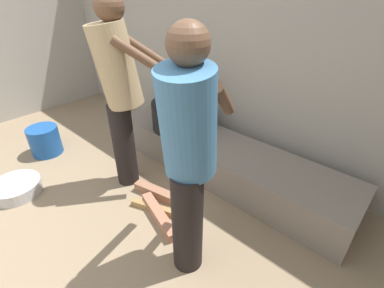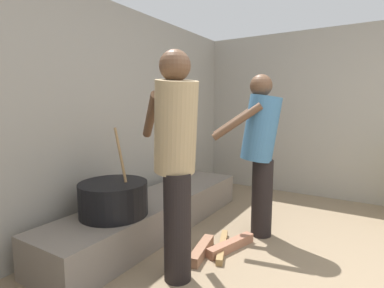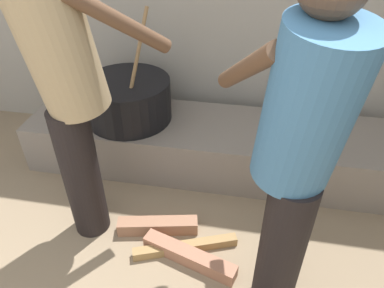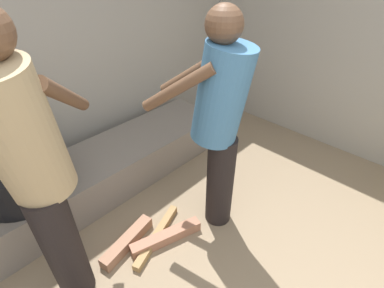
# 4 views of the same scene
# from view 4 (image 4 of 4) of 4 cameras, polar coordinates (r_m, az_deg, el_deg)

# --- Properties ---
(hearth_ledge) EXTENTS (2.53, 0.60, 0.34)m
(hearth_ledge) POSITION_cam_4_polar(r_m,az_deg,el_deg) (2.61, -18.07, -5.45)
(hearth_ledge) COLOR slate
(hearth_ledge) RESTS_ON ground_plane
(cooking_pot_main) EXTENTS (0.58, 0.58, 0.74)m
(cooking_pot_main) POSITION_cam_4_polar(r_m,az_deg,el_deg) (2.30, -31.50, -5.60)
(cooking_pot_main) COLOR black
(cooking_pot_main) RESTS_ON hearth_ledge
(cook_in_blue_shirt) EXTENTS (0.56, 0.73, 1.56)m
(cook_in_blue_shirt) POSITION_cam_4_polar(r_m,az_deg,el_deg) (1.80, 5.58, 4.95)
(cook_in_blue_shirt) COLOR black
(cook_in_blue_shirt) RESTS_ON ground_plane
(cook_in_tan_shirt) EXTENTS (0.69, 0.72, 1.66)m
(cook_in_tan_shirt) POSITION_cam_4_polar(r_m,az_deg,el_deg) (1.49, -29.28, -4.15)
(cook_in_tan_shirt) COLOR black
(cook_in_tan_shirt) RESTS_ON ground_plane
(firewood_pile) EXTENTS (0.73, 0.38, 0.09)m
(firewood_pile) POSITION_cam_4_polar(r_m,az_deg,el_deg) (2.19, -8.59, -18.36)
(firewood_pile) COLOR olive
(firewood_pile) RESTS_ON ground_plane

